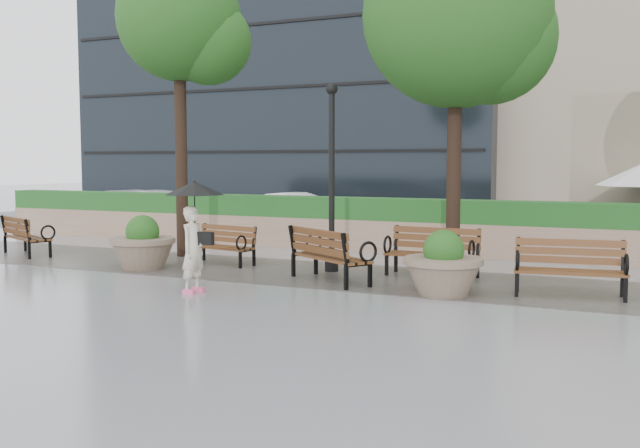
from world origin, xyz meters
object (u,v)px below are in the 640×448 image
at_px(bench_4, 569,281).
at_px(car_left, 164,209).
at_px(planter_right, 443,270).
at_px(lamppost, 332,190).
at_px(planter_left, 143,248).
at_px(bench_0, 27,244).
at_px(bench_1, 222,253).
at_px(bench_3, 432,263).
at_px(pedestrian, 194,226).
at_px(bench_2, 330,266).
at_px(car_right, 298,213).

relative_size(bench_4, car_left, 0.42).
xyz_separation_m(planter_right, lamppost, (-2.78, 1.60, 1.25)).
xyz_separation_m(lamppost, car_left, (-9.24, 6.57, -1.04)).
relative_size(bench_4, planter_left, 1.36).
distance_m(planter_right, car_left, 14.53).
bearing_deg(planter_left, bench_4, 2.95).
distance_m(bench_0, planter_left, 4.02).
height_order(planter_left, planter_right, planter_left).
xyz_separation_m(bench_4, car_left, (-13.98, 7.45, 0.36)).
xyz_separation_m(bench_1, lamppost, (2.62, 0.08, 1.44)).
relative_size(bench_3, planter_right, 1.37).
distance_m(car_left, pedestrian, 12.62).
bearing_deg(pedestrian, bench_3, -41.11).
bearing_deg(car_left, planter_left, -133.89).
bearing_deg(lamppost, bench_1, -178.17).
bearing_deg(lamppost, pedestrian, -110.93).
xyz_separation_m(bench_2, bench_4, (4.25, 0.30, -0.02)).
relative_size(bench_2, pedestrian, 1.04).
height_order(bench_4, planter_left, planter_left).
bearing_deg(lamppost, planter_left, -160.79).
relative_size(bench_4, planter_right, 1.39).
xyz_separation_m(bench_2, planter_right, (2.29, -0.41, 0.14)).
distance_m(bench_0, car_right, 8.28).
distance_m(bench_1, bench_2, 3.29).
relative_size(bench_1, lamppost, 0.43).
relative_size(bench_3, lamppost, 0.47).
bearing_deg(bench_3, bench_4, -19.21).
distance_m(bench_2, bench_3, 2.10).
bearing_deg(pedestrian, bench_4, -65.89).
distance_m(bench_3, car_right, 8.96).
height_order(bench_1, car_left, car_left).
height_order(bench_2, pedestrian, pedestrian).
distance_m(bench_0, bench_1, 5.18).
distance_m(bench_2, planter_left, 4.27).
bearing_deg(car_right, bench_2, -144.85).
height_order(bench_1, planter_left, planter_left).
bearing_deg(bench_3, planter_right, -65.62).
distance_m(bench_2, bench_4, 4.26).
bearing_deg(lamppost, car_left, 144.58).
height_order(bench_1, planter_right, planter_right).
bearing_deg(bench_0, pedestrian, -176.70).
bearing_deg(bench_1, planter_right, -5.20).
bearing_deg(bench_3, bench_0, -171.76).
distance_m(bench_4, planter_right, 2.09).
relative_size(bench_3, bench_4, 0.99).
relative_size(bench_3, pedestrian, 0.95).
xyz_separation_m(bench_1, planter_left, (-1.16, -1.23, 0.19)).
bearing_deg(bench_0, bench_4, -157.25).
bearing_deg(planter_right, car_right, 129.76).
xyz_separation_m(bench_3, planter_left, (-5.85, -1.52, 0.16)).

